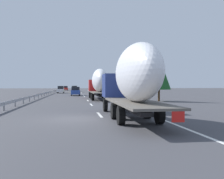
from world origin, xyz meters
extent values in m
plane|color=#424247|center=(40.00, 0.00, 0.00)|extent=(260.00, 260.00, 0.00)
cube|color=white|center=(2.00, -1.80, 0.00)|extent=(3.20, 0.20, 0.01)
cube|color=white|center=(11.86, -1.80, 0.00)|extent=(3.20, 0.20, 0.01)
cube|color=white|center=(19.46, -1.80, 0.00)|extent=(3.20, 0.20, 0.01)
cube|color=white|center=(33.17, -1.80, 0.00)|extent=(3.20, 0.20, 0.01)
cube|color=white|center=(37.68, -1.80, 0.00)|extent=(3.20, 0.20, 0.01)
cube|color=white|center=(53.14, -1.80, 0.00)|extent=(3.20, 0.20, 0.01)
cube|color=white|center=(56.88, -1.80, 0.00)|extent=(3.20, 0.20, 0.01)
cube|color=white|center=(45.00, -5.50, 0.00)|extent=(110.00, 0.20, 0.01)
cube|color=#B21919|center=(26.80, -3.60, 2.15)|extent=(2.40, 2.50, 1.90)
cube|color=black|center=(27.90, -3.60, 2.65)|extent=(0.08, 2.12, 0.80)
cube|color=#262628|center=(23.63, -3.60, 0.67)|extent=(11.65, 0.70, 0.24)
cube|color=#59544C|center=(20.47, -3.60, 1.14)|extent=(10.26, 2.50, 0.12)
ellipsoid|color=white|center=(20.71, -3.60, 2.90)|extent=(7.47, 2.20, 3.39)
cube|color=red|center=(15.37, -4.29, 0.90)|extent=(0.04, 0.56, 0.56)
cylinder|color=black|center=(26.80, -2.50, 0.52)|extent=(1.04, 0.30, 1.04)
cylinder|color=black|center=(26.80, -4.70, 0.52)|extent=(1.04, 0.30, 1.04)
cylinder|color=black|center=(21.67, -2.50, 0.52)|extent=(1.04, 0.35, 1.04)
cylinder|color=black|center=(21.67, -4.70, 0.52)|extent=(1.04, 0.35, 1.04)
cylinder|color=black|center=(19.27, -2.50, 0.52)|extent=(1.04, 0.35, 1.04)
cylinder|color=black|center=(19.27, -4.70, 0.52)|extent=(1.04, 0.35, 1.04)
cube|color=navy|center=(4.31, -3.60, 2.15)|extent=(2.40, 2.50, 1.90)
cube|color=black|center=(5.41, -3.60, 2.65)|extent=(0.08, 2.12, 0.80)
cube|color=#262628|center=(1.32, -3.60, 0.67)|extent=(11.03, 0.70, 0.24)
cube|color=#59544C|center=(-1.68, -3.60, 1.14)|extent=(9.59, 2.50, 0.12)
ellipsoid|color=white|center=(-2.01, -3.60, 2.90)|extent=(7.47, 2.20, 3.39)
cube|color=red|center=(-6.44, -4.29, 0.90)|extent=(0.04, 0.56, 0.56)
cylinder|color=black|center=(4.31, -2.50, 0.52)|extent=(1.04, 0.30, 1.04)
cylinder|color=black|center=(4.31, -4.70, 0.52)|extent=(1.04, 0.30, 1.04)
cylinder|color=black|center=(-0.48, -2.50, 0.52)|extent=(1.04, 0.35, 1.04)
cylinder|color=black|center=(-0.48, -4.70, 0.52)|extent=(1.04, 0.35, 1.04)
cylinder|color=black|center=(-2.88, -2.50, 0.52)|extent=(1.04, 0.35, 1.04)
cylinder|color=black|center=(-2.88, -4.70, 0.52)|extent=(1.04, 0.35, 1.04)
cube|color=white|center=(54.65, 3.89, 0.74)|extent=(4.51, 1.74, 0.84)
cube|color=black|center=(54.32, 3.89, 1.57)|extent=(2.48, 1.53, 0.82)
cylinder|color=black|center=(56.05, 4.66, 0.32)|extent=(0.64, 0.22, 0.64)
cylinder|color=black|center=(56.05, 3.11, 0.32)|extent=(0.64, 0.22, 0.64)
cylinder|color=black|center=(53.26, 4.66, 0.32)|extent=(0.64, 0.22, 0.64)
cylinder|color=black|center=(53.26, 3.11, 0.32)|extent=(0.64, 0.22, 0.64)
cube|color=gold|center=(65.90, 0.18, 0.74)|extent=(4.62, 1.88, 0.84)
cube|color=black|center=(65.55, 0.18, 1.58)|extent=(2.54, 1.65, 0.84)
cylinder|color=black|center=(67.33, 1.02, 0.32)|extent=(0.64, 0.22, 0.64)
cylinder|color=black|center=(67.33, -0.65, 0.32)|extent=(0.64, 0.22, 0.64)
cylinder|color=black|center=(64.46, 1.02, 0.32)|extent=(0.64, 0.22, 0.64)
cylinder|color=black|center=(64.46, -0.65, 0.32)|extent=(0.64, 0.22, 0.64)
cube|color=#28479E|center=(37.01, -0.10, 0.74)|extent=(4.60, 1.86, 0.84)
cube|color=black|center=(36.67, -0.10, 1.50)|extent=(2.53, 1.64, 0.69)
cylinder|color=black|center=(38.44, 0.74, 0.32)|extent=(0.64, 0.22, 0.64)
cylinder|color=black|center=(38.44, -0.93, 0.32)|extent=(0.64, 0.22, 0.64)
cylinder|color=black|center=(35.59, 0.74, 0.32)|extent=(0.64, 0.22, 0.64)
cylinder|color=black|center=(35.59, -0.93, 0.32)|extent=(0.64, 0.22, 0.64)
cube|color=red|center=(91.35, 3.85, 0.74)|extent=(4.61, 1.70, 0.84)
cube|color=black|center=(91.00, 3.85, 1.51)|extent=(2.53, 1.50, 0.70)
cylinder|color=black|center=(92.78, 4.60, 0.32)|extent=(0.64, 0.22, 0.64)
cylinder|color=black|center=(92.78, 3.09, 0.32)|extent=(0.64, 0.22, 0.64)
cylinder|color=black|center=(89.92, 4.60, 0.32)|extent=(0.64, 0.22, 0.64)
cylinder|color=black|center=(89.92, 3.09, 0.32)|extent=(0.64, 0.22, 0.64)
cylinder|color=gray|center=(40.23, -6.70, 1.13)|extent=(0.10, 0.10, 2.27)
cube|color=#2D569E|center=(40.23, -6.70, 2.62)|extent=(0.06, 0.90, 0.70)
cylinder|color=#472D19|center=(84.15, -12.95, 0.68)|extent=(0.37, 0.37, 1.36)
cone|color=#286B2D|center=(84.15, -12.95, 3.98)|extent=(3.14, 3.14, 5.23)
cylinder|color=#472D19|center=(56.62, -9.55, 0.69)|extent=(0.34, 0.34, 1.37)
cone|color=#194C1E|center=(56.62, -9.55, 3.47)|extent=(3.66, 3.66, 4.19)
cylinder|color=#472D19|center=(16.59, -11.29, 0.80)|extent=(0.28, 0.28, 1.60)
cone|color=#194C1E|center=(16.59, -11.29, 3.88)|extent=(3.19, 3.19, 4.57)
cylinder|color=#472D19|center=(79.61, -11.43, 0.66)|extent=(0.35, 0.35, 1.33)
cone|color=#286B2D|center=(79.61, -11.43, 4.11)|extent=(2.44, 2.44, 5.56)
cube|color=#9EA0A5|center=(43.00, 6.00, 0.60)|extent=(94.00, 0.06, 0.32)
cube|color=slate|center=(6.22, 6.00, 0.30)|extent=(0.10, 0.10, 0.60)
cube|color=slate|center=(10.30, 6.00, 0.30)|extent=(0.10, 0.10, 0.60)
cube|color=slate|center=(14.39, 6.00, 0.30)|extent=(0.10, 0.10, 0.60)
cube|color=slate|center=(18.48, 6.00, 0.30)|extent=(0.10, 0.10, 0.60)
cube|color=slate|center=(22.57, 6.00, 0.30)|extent=(0.10, 0.10, 0.60)
cube|color=slate|center=(26.65, 6.00, 0.30)|extent=(0.10, 0.10, 0.60)
cube|color=slate|center=(30.74, 6.00, 0.30)|extent=(0.10, 0.10, 0.60)
cube|color=slate|center=(34.83, 6.00, 0.30)|extent=(0.10, 0.10, 0.60)
cube|color=slate|center=(38.91, 6.00, 0.30)|extent=(0.10, 0.10, 0.60)
cube|color=slate|center=(43.00, 6.00, 0.30)|extent=(0.10, 0.10, 0.60)
cube|color=slate|center=(47.09, 6.00, 0.30)|extent=(0.10, 0.10, 0.60)
cube|color=slate|center=(51.17, 6.00, 0.30)|extent=(0.10, 0.10, 0.60)
cube|color=slate|center=(55.26, 6.00, 0.30)|extent=(0.10, 0.10, 0.60)
cube|color=slate|center=(59.35, 6.00, 0.30)|extent=(0.10, 0.10, 0.60)
cube|color=slate|center=(63.43, 6.00, 0.30)|extent=(0.10, 0.10, 0.60)
cube|color=slate|center=(67.52, 6.00, 0.30)|extent=(0.10, 0.10, 0.60)
cube|color=slate|center=(71.61, 6.00, 0.30)|extent=(0.10, 0.10, 0.60)
cube|color=slate|center=(75.70, 6.00, 0.30)|extent=(0.10, 0.10, 0.60)
cube|color=slate|center=(79.78, 6.00, 0.30)|extent=(0.10, 0.10, 0.60)
cube|color=slate|center=(83.87, 6.00, 0.30)|extent=(0.10, 0.10, 0.60)
cube|color=slate|center=(87.96, 6.00, 0.30)|extent=(0.10, 0.10, 0.60)
camera|label=1|loc=(-16.50, -0.03, 2.17)|focal=40.67mm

